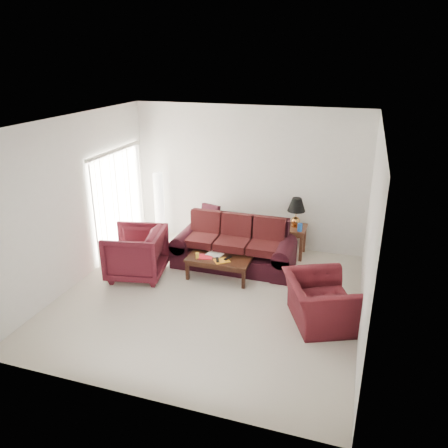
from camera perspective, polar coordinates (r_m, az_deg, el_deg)
name	(u,v)px	position (r m, az deg, el deg)	size (l,w,h in m)	color
floor	(209,297)	(7.69, -1.96, -9.52)	(5.00, 5.00, 0.00)	beige
blinds	(119,202)	(9.30, -13.50, 2.78)	(0.10, 2.00, 2.16)	silver
sofa	(234,244)	(8.53, 1.29, -2.63)	(2.35, 1.01, 0.96)	black
throw_pillow	(210,214)	(9.38, -1.81, 1.31)	(0.41, 0.12, 0.41)	black
end_table	(291,241)	(9.19, 8.78, -2.20)	(0.58, 0.58, 0.63)	#52221C
table_lamp	(296,212)	(9.00, 9.40, 1.50)	(0.37, 0.37, 0.61)	#D58E42
clock	(281,226)	(8.91, 7.42, -0.20)	(0.15, 0.05, 0.15)	#BBBBBF
blue_canister	(300,227)	(8.85, 9.88, -0.43)	(0.10, 0.10, 0.16)	#1B54B1
picture_frame	(287,219)	(9.22, 8.17, 0.59)	(0.14, 0.02, 0.17)	silver
floor_lamp	(159,205)	(9.93, -8.45, 2.41)	(0.25, 0.25, 1.53)	silver
armchair_left	(136,253)	(8.34, -11.43, -3.75)	(1.01, 1.03, 0.94)	#450F19
armchair_right	(320,301)	(7.02, 12.38, -9.83)	(1.13, 0.99, 0.73)	#420F15
coffee_table	(219,268)	(8.21, -0.64, -5.73)	(1.18, 0.59, 0.41)	black
magazine_red	(205,257)	(8.15, -2.48, -4.31)	(0.27, 0.20, 0.02)	#B61220
magazine_white	(215,254)	(8.24, -1.24, -3.99)	(0.30, 0.22, 0.02)	white
magazine_orange	(222,261)	(7.99, -0.30, -4.82)	(0.27, 0.20, 0.02)	orange
remote_a	(217,260)	(7.98, -0.87, -4.68)	(0.05, 0.19, 0.02)	black
remote_b	(228,258)	(8.05, 0.51, -4.45)	(0.06, 0.19, 0.02)	black
yellow_glass	(197,256)	(8.09, -3.50, -4.14)	(0.07, 0.07, 0.12)	gold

